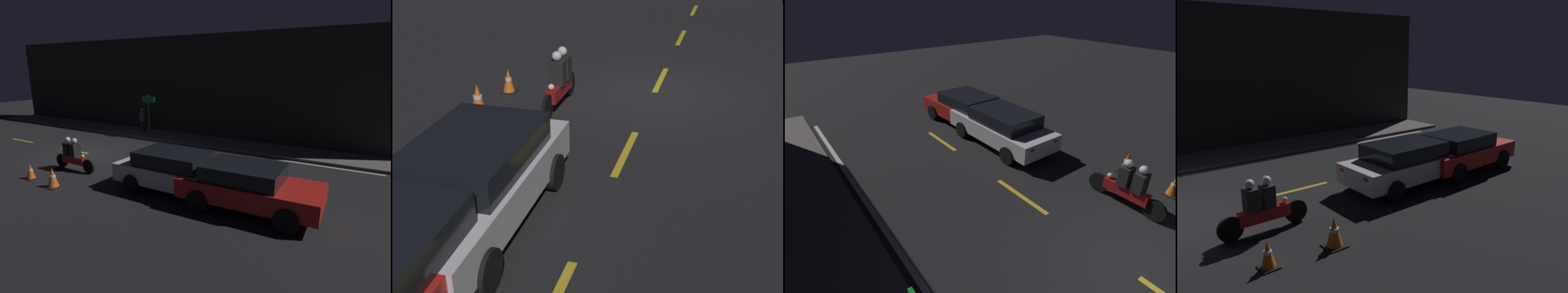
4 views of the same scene
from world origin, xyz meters
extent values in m
cube|color=gold|center=(3.50, 0.00, 0.00)|extent=(2.00, 0.14, 0.01)
cube|color=gold|center=(8.00, 0.00, 0.00)|extent=(2.00, 0.14, 0.01)
cube|color=silver|center=(6.50, -1.74, 0.61)|extent=(4.39, 1.78, 0.59)
cube|color=black|center=(6.28, -1.74, 1.15)|extent=(2.42, 1.59, 0.48)
cube|color=red|center=(4.34, -1.18, 0.76)|extent=(0.06, 0.20, 0.10)
cube|color=red|center=(4.35, -2.32, 0.76)|extent=(0.06, 0.20, 0.10)
cylinder|color=black|center=(7.85, -0.87, 0.31)|extent=(0.63, 0.18, 0.63)
cylinder|color=black|center=(7.86, -2.58, 0.31)|extent=(0.63, 0.18, 0.63)
cylinder|color=black|center=(5.14, -0.89, 0.31)|extent=(0.63, 0.18, 0.63)
cylinder|color=black|center=(5.15, -2.60, 0.31)|extent=(0.63, 0.18, 0.63)
cube|color=red|center=(9.00, -1.81, 0.62)|extent=(4.13, 1.93, 0.57)
cube|color=black|center=(8.80, -1.82, 1.13)|extent=(2.29, 1.69, 0.45)
cube|color=red|center=(6.97, -1.29, 0.76)|extent=(0.07, 0.20, 0.10)
cube|color=red|center=(7.01, -2.46, 0.76)|extent=(0.07, 0.20, 0.10)
cylinder|color=black|center=(10.24, -0.89, 0.33)|extent=(0.67, 0.20, 0.66)
cylinder|color=black|center=(10.29, -2.65, 0.33)|extent=(0.67, 0.20, 0.66)
cylinder|color=black|center=(7.71, -0.97, 0.33)|extent=(0.67, 0.20, 0.66)
cylinder|color=black|center=(7.76, -2.73, 0.33)|extent=(0.67, 0.20, 0.66)
cylinder|color=black|center=(2.36, -2.00, 0.29)|extent=(0.58, 0.08, 0.58)
cylinder|color=black|center=(0.74, -1.99, 0.29)|extent=(0.58, 0.10, 0.58)
cube|color=maroon|center=(1.55, -1.99, 0.44)|extent=(1.24, 0.24, 0.30)
sphere|color=#F2EABF|center=(2.08, -1.99, 0.67)|extent=(0.14, 0.14, 0.14)
cube|color=black|center=(1.65, -1.99, 0.87)|extent=(0.28, 0.36, 0.55)
sphere|color=silver|center=(1.65, -1.99, 1.25)|extent=(0.22, 0.22, 0.22)
cube|color=black|center=(1.25, -1.99, 0.87)|extent=(0.28, 0.36, 0.55)
sphere|color=silver|center=(1.25, -1.99, 1.25)|extent=(0.22, 0.22, 0.22)
cube|color=black|center=(0.95, -3.51, 0.01)|extent=(0.38, 0.38, 0.03)
cone|color=orange|center=(0.95, -3.51, 0.31)|extent=(0.29, 0.29, 0.56)
cylinder|color=white|center=(0.95, -3.51, 0.34)|extent=(0.16, 0.16, 0.07)
cube|color=black|center=(2.43, -3.62, 0.01)|extent=(0.48, 0.48, 0.03)
cone|color=orange|center=(2.43, -3.62, 0.37)|extent=(0.37, 0.37, 0.67)
cylinder|color=white|center=(2.43, -3.62, 0.40)|extent=(0.20, 0.20, 0.08)
camera|label=1|loc=(11.83, -9.78, 4.05)|focal=28.00mm
camera|label=2|loc=(12.78, 1.83, 4.75)|focal=50.00mm
camera|label=3|loc=(-1.52, 5.22, 5.25)|focal=28.00mm
camera|label=4|loc=(-1.63, -10.02, 4.20)|focal=35.00mm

